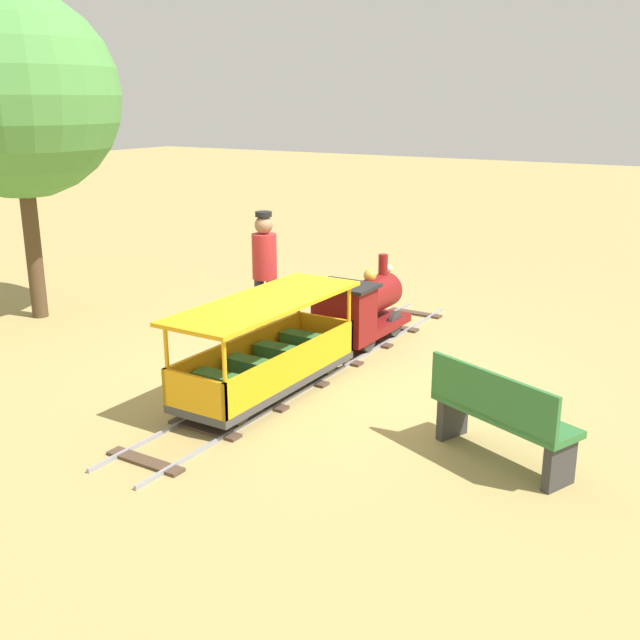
# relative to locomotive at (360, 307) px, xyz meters

# --- Properties ---
(ground_plane) EXTENTS (60.00, 60.00, 0.00)m
(ground_plane) POSITION_rel_locomotive_xyz_m (0.00, -1.08, -0.48)
(ground_plane) COLOR #A38C51
(track) EXTENTS (0.77, 6.05, 0.04)m
(track) POSITION_rel_locomotive_xyz_m (0.00, -1.03, -0.46)
(track) COLOR gray
(track) RESTS_ON ground_plane
(locomotive) EXTENTS (0.73, 1.45, 0.99)m
(locomotive) POSITION_rel_locomotive_xyz_m (0.00, 0.00, 0.00)
(locomotive) COLOR maroon
(locomotive) RESTS_ON ground_plane
(passenger_car) EXTENTS (0.83, 2.35, 0.97)m
(passenger_car) POSITION_rel_locomotive_xyz_m (0.00, -1.93, -0.06)
(passenger_car) COLOR #3F3F3F
(passenger_car) RESTS_ON ground_plane
(conductor_person) EXTENTS (0.30, 0.30, 1.62)m
(conductor_person) POSITION_rel_locomotive_xyz_m (-1.07, -0.47, 0.47)
(conductor_person) COLOR #282D47
(conductor_person) RESTS_ON ground_plane
(park_bench) EXTENTS (1.36, 0.86, 0.82)m
(park_bench) POSITION_rel_locomotive_xyz_m (2.48, -2.10, -0.07)
(park_bench) COLOR #2D6B33
(park_bench) RESTS_ON ground_plane
(oak_tree_near) EXTENTS (2.63, 2.63, 4.27)m
(oak_tree_near) POSITION_rel_locomotive_xyz_m (-4.39, -1.24, 2.46)
(oak_tree_near) COLOR #4C3823
(oak_tree_near) RESTS_ON ground_plane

